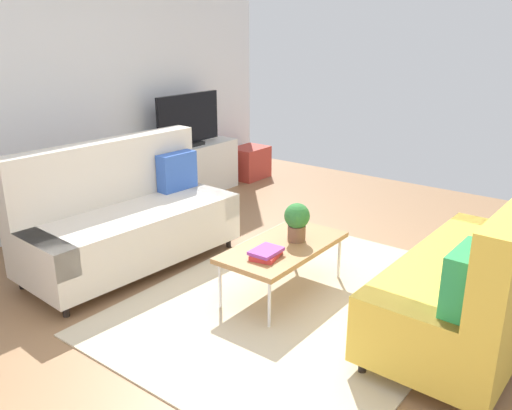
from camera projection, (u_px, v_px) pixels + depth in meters
The scene contains 15 objects.
ground_plane at pixel (272, 301), 4.15m from camera, with size 7.68×7.68×0.00m, color #936B47.
wall_far at pixel (48, 89), 5.30m from camera, with size 6.40×0.12×2.90m, color silver.
area_rug at pixel (300, 301), 4.13m from camera, with size 2.90×2.20×0.01m, color beige.
couch_beige at pixel (127, 218), 4.68m from camera, with size 1.95×0.95×1.10m.
couch_green at pixel (482, 279), 3.54m from camera, with size 1.92×0.88×1.10m.
coffee_table at pixel (283, 248), 4.16m from camera, with size 1.10×0.56×0.42m.
tv_console at pixel (189, 171), 6.68m from camera, with size 1.40×0.44×0.64m, color silver.
tv at pixel (189, 121), 6.46m from camera, with size 1.00×0.20×0.64m.
storage_trunk at pixel (249, 163), 7.48m from camera, with size 0.52×0.40×0.44m, color #B2382D.
potted_plant at pixel (297, 220), 4.17m from camera, with size 0.20×0.20×0.31m.
table_book_0 at pixel (266, 255), 3.92m from camera, with size 0.24×0.18×0.04m, color red.
table_book_1 at pixel (266, 251), 3.91m from camera, with size 0.24×0.18×0.03m, color purple.
vase_0 at pixel (150, 148), 6.15m from camera, with size 0.12×0.12×0.12m, color silver.
bottle_0 at pixel (167, 145), 6.22m from camera, with size 0.06×0.06×0.16m, color red.
bottle_1 at pixel (173, 143), 6.30m from camera, with size 0.04×0.04×0.19m, color #3359B2.
Camera 1 is at (-3.00, -2.15, 2.05)m, focal length 37.08 mm.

